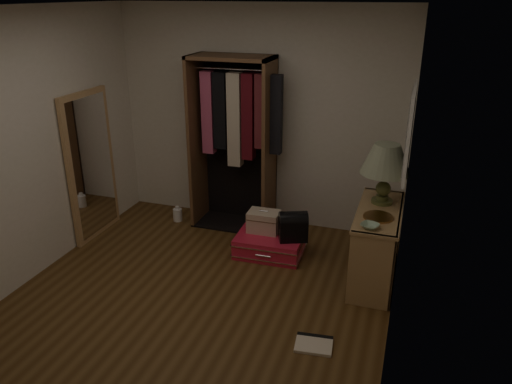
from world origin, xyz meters
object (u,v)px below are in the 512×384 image
at_px(console_bookshelf, 376,241).
at_px(black_bag, 293,225).
at_px(white_jug, 178,215).
at_px(table_lamp, 386,160).
at_px(open_wardrobe, 236,129).
at_px(train_case, 264,221).
at_px(floor_mirror, 91,166).
at_px(pink_suitcase, 270,245).

relative_size(console_bookshelf, black_bag, 3.20).
distance_m(console_bookshelf, white_jug, 2.57).
relative_size(table_lamp, white_jug, 3.07).
height_order(black_bag, table_lamp, table_lamp).
height_order(open_wardrobe, train_case, open_wardrobe).
height_order(floor_mirror, white_jug, floor_mirror).
distance_m(floor_mirror, train_case, 2.08).
relative_size(train_case, black_bag, 1.01).
xyz_separation_m(table_lamp, white_jug, (-2.50, 0.41, -1.11)).
distance_m(open_wardrobe, white_jug, 1.36).
distance_m(console_bookshelf, train_case, 1.25).
bearing_deg(open_wardrobe, pink_suitcase, -45.94).
xyz_separation_m(floor_mirror, white_jug, (0.74, 0.60, -0.77)).
relative_size(open_wardrobe, black_bag, 5.85).
relative_size(pink_suitcase, white_jug, 3.81).
xyz_separation_m(pink_suitcase, black_bag, (0.26, -0.01, 0.28)).
bearing_deg(table_lamp, train_case, 178.27).
distance_m(open_wardrobe, black_bag, 1.35).
relative_size(black_bag, table_lamp, 0.58).
distance_m(open_wardrobe, pink_suitcase, 1.40).
xyz_separation_m(floor_mirror, train_case, (2.00, 0.23, -0.51)).
height_order(pink_suitcase, train_case, train_case).
relative_size(floor_mirror, pink_suitcase, 2.26).
height_order(open_wardrobe, pink_suitcase, open_wardrobe).
bearing_deg(floor_mirror, white_jug, 38.86).
bearing_deg(floor_mirror, console_bookshelf, 0.79).
relative_size(floor_mirror, train_case, 4.81).
distance_m(pink_suitcase, table_lamp, 1.58).
bearing_deg(table_lamp, console_bookshelf, -92.01).
distance_m(pink_suitcase, black_bag, 0.38).
xyz_separation_m(floor_mirror, pink_suitcase, (2.10, 0.14, -0.74)).
distance_m(console_bookshelf, floor_mirror, 3.27).
bearing_deg(pink_suitcase, console_bookshelf, -6.70).
bearing_deg(open_wardrobe, console_bookshelf, -22.53).
height_order(pink_suitcase, table_lamp, table_lamp).
height_order(console_bookshelf, pink_suitcase, console_bookshelf).
distance_m(black_bag, table_lamp, 1.19).
height_order(black_bag, white_jug, black_bag).
bearing_deg(black_bag, console_bookshelf, -28.25).
bearing_deg(console_bookshelf, pink_suitcase, 175.06).
xyz_separation_m(open_wardrobe, white_jug, (-0.75, -0.17, -1.13)).
xyz_separation_m(pink_suitcase, white_jug, (-1.35, 0.46, -0.03)).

